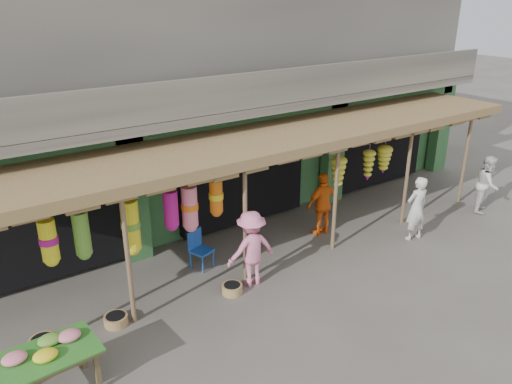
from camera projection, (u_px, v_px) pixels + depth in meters
ground at (294, 257)px, 11.61m from camera, size 80.00×80.00×0.00m
building at (189, 82)px, 14.05m from camera, size 16.40×6.80×7.00m
awning at (271, 143)px, 11.19m from camera, size 14.00×2.70×2.79m
flower_table at (45, 356)px, 7.35m from camera, size 1.59×0.99×0.92m
blue_chair at (199, 247)px, 11.02m from camera, size 0.53×0.54×0.87m
basket_left at (116, 320)px, 9.22m from camera, size 0.49×0.49×0.18m
basket_mid at (43, 343)px, 8.60m from camera, size 0.48×0.48×0.18m
basket_right at (232, 289)px, 10.17m from camera, size 0.43×0.43×0.19m
person_front at (416, 209)px, 12.15m from camera, size 0.65×0.47×1.64m
person_right at (487, 184)px, 13.73m from camera, size 0.97×0.89×1.61m
person_vendor at (323, 204)px, 12.41m from camera, size 0.99×0.47×1.64m
person_shopper at (251, 249)px, 10.24m from camera, size 1.11×0.70×1.65m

